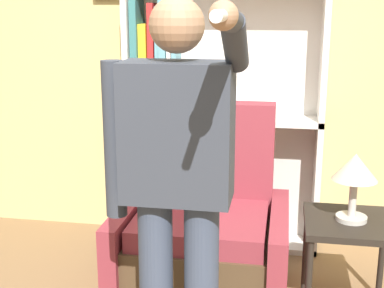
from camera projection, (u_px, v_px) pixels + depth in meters
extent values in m
cube|color=tan|center=(220.00, 48.00, 3.79)|extent=(8.00, 0.06, 2.80)
cube|color=silver|center=(132.00, 116.00, 3.84)|extent=(0.04, 0.28, 1.86)
cube|color=silver|center=(320.00, 122.00, 3.61)|extent=(0.04, 0.28, 1.86)
cube|color=silver|center=(225.00, 115.00, 3.85)|extent=(1.36, 0.01, 1.86)
cube|color=silver|center=(221.00, 239.00, 3.95)|extent=(1.36, 0.28, 0.04)
cube|color=silver|center=(223.00, 119.00, 3.73)|extent=(1.36, 0.28, 0.04)
cube|color=gold|center=(141.00, 184.00, 3.95)|extent=(0.05, 0.21, 0.75)
cube|color=#5B99A8|center=(148.00, 193.00, 3.96)|extent=(0.04, 0.23, 0.61)
cube|color=#337070|center=(154.00, 189.00, 3.95)|extent=(0.05, 0.21, 0.68)
cube|color=orange|center=(160.00, 178.00, 3.92)|extent=(0.04, 0.16, 0.85)
cube|color=black|center=(166.00, 198.00, 3.95)|extent=(0.04, 0.16, 0.55)
cube|color=gold|center=(172.00, 194.00, 3.93)|extent=(0.04, 0.18, 0.62)
cube|color=#238438|center=(178.00, 191.00, 3.92)|extent=(0.03, 0.17, 0.67)
cube|color=#337070|center=(138.00, 58.00, 3.73)|extent=(0.05, 0.22, 0.79)
cube|color=gold|center=(145.00, 69.00, 3.74)|extent=(0.05, 0.16, 0.63)
cube|color=red|center=(153.00, 60.00, 3.71)|extent=(0.04, 0.16, 0.76)
cube|color=#5B99A8|center=(159.00, 61.00, 3.71)|extent=(0.02, 0.15, 0.74)
cube|color=#5B99A8|center=(165.00, 57.00, 3.69)|extent=(0.05, 0.18, 0.80)
cube|color=white|center=(171.00, 63.00, 3.69)|extent=(0.03, 0.20, 0.72)
cube|color=#5B99A8|center=(176.00, 76.00, 3.71)|extent=(0.03, 0.18, 0.55)
cube|color=#4C3823|center=(202.00, 265.00, 3.14)|extent=(0.78, 0.76, 0.42)
cube|color=maroon|center=(201.00, 225.00, 3.03)|extent=(0.74, 0.64, 0.12)
cube|color=maroon|center=(211.00, 174.00, 3.35)|extent=(0.78, 0.16, 0.91)
cube|color=maroon|center=(130.00, 248.00, 3.19)|extent=(0.10, 0.84, 0.57)
cube|color=maroon|center=(278.00, 260.00, 3.05)|extent=(0.10, 0.84, 0.57)
cube|color=#333842|center=(178.00, 132.00, 2.18)|extent=(0.45, 0.24, 0.57)
sphere|color=#997051|center=(177.00, 25.00, 2.07)|extent=(0.22, 0.22, 0.22)
cylinder|color=#333842|center=(114.00, 140.00, 2.23)|extent=(0.09, 0.09, 0.66)
cylinder|color=#333842|center=(235.00, 43.00, 1.94)|extent=(0.09, 0.28, 0.23)
cylinder|color=#333842|center=(228.00, 19.00, 1.68)|extent=(0.08, 0.27, 0.10)
sphere|color=#997051|center=(223.00, 15.00, 1.55)|extent=(0.09, 0.09, 0.09)
cylinder|color=white|center=(219.00, 16.00, 1.46)|extent=(0.04, 0.15, 0.04)
cube|color=black|center=(351.00, 223.00, 2.88)|extent=(0.49, 0.49, 0.04)
cylinder|color=black|center=(308.00, 288.00, 2.78)|extent=(0.04, 0.04, 0.53)
cylinder|color=black|center=(306.00, 251.00, 3.19)|extent=(0.04, 0.04, 0.53)
cylinder|color=black|center=(382.00, 257.00, 3.12)|extent=(0.04, 0.04, 0.53)
cylinder|color=#B7B2A8|center=(351.00, 218.00, 2.87)|extent=(0.17, 0.17, 0.02)
cylinder|color=#B7B2A8|center=(353.00, 198.00, 2.84)|extent=(0.04, 0.04, 0.20)
cone|color=beige|center=(355.00, 167.00, 2.80)|extent=(0.24, 0.24, 0.14)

